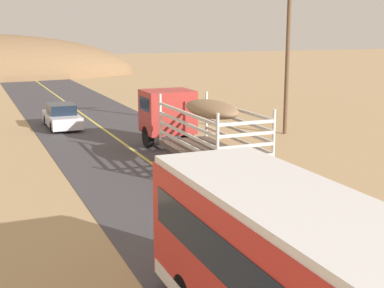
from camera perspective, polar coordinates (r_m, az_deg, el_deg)
name	(u,v)px	position (r m, az deg, el deg)	size (l,w,h in m)	color
livestock_truck	(183,118)	(26.03, -0.95, 2.73)	(2.53, 9.70, 3.02)	#B2332D
car_far	(62,117)	(34.25, -13.59, 2.82)	(1.80, 4.40, 1.46)	silver
power_pole_mid	(288,55)	(31.47, 10.06, 9.23)	(2.20, 0.24, 8.49)	brown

